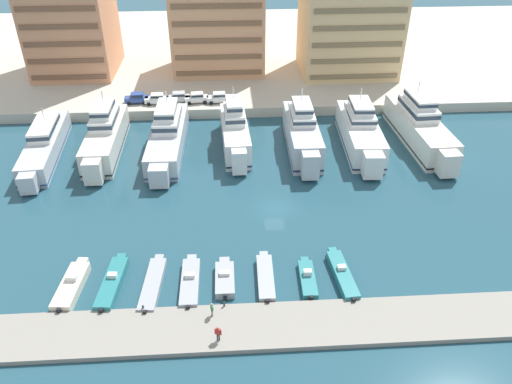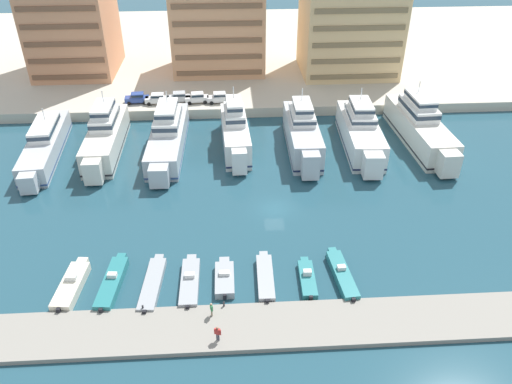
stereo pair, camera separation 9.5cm
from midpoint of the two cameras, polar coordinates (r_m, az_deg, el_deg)
ground_plane at (r=63.54m, az=2.19°, el=-1.92°), size 400.00×400.00×0.00m
quay_promenade at (r=119.81m, az=-0.66°, el=15.91°), size 180.00×70.00×1.72m
pier_dock at (r=48.83m, az=4.37°, el=-14.93°), size 120.00×5.66×0.52m
yacht_silver_far_left at (r=80.93m, az=-22.93°, el=5.06°), size 5.53×22.37×6.35m
yacht_ivory_left at (r=78.84m, az=-16.80°, el=6.20°), size 4.60×20.42×8.71m
yacht_silver_mid_left at (r=77.29m, az=-10.01°, el=6.43°), size 5.20×22.81×8.30m
yacht_white_center_left at (r=76.62m, az=-2.36°, el=6.95°), size 4.45×17.97×8.94m
yacht_silver_center at (r=76.32m, az=5.36°, el=6.72°), size 4.63×19.43×8.79m
yacht_white_center_right at (r=78.28m, az=11.89°, el=6.74°), size 5.73×20.24×8.60m
yacht_ivory_mid_right at (r=82.12m, az=18.26°, el=7.14°), size 5.70×22.75×8.97m
motorboat_cream_far_left at (r=55.35m, az=-20.27°, el=-9.95°), size 2.61×7.73×1.57m
motorboat_teal_left at (r=54.36m, az=-16.05°, el=-9.93°), size 2.36×8.47×1.46m
motorboat_grey_mid_left at (r=53.45m, az=-11.68°, el=-10.24°), size 2.26×8.65×0.83m
motorboat_grey_center_left at (r=52.96m, az=-7.51°, el=-10.14°), size 1.88×7.92×1.29m
motorboat_grey_center at (r=53.01m, az=-3.56°, el=-9.82°), size 1.98×6.00×1.21m
motorboat_grey_center_right at (r=53.00m, az=1.12°, el=-9.74°), size 1.79×7.65×0.88m
motorboat_teal_mid_right at (r=53.22m, az=5.93°, el=-9.80°), size 1.71×6.31×1.29m
motorboat_teal_right at (r=53.99m, az=9.84°, el=-9.30°), size 2.21×8.17×1.38m
car_blue_far_left at (r=90.85m, az=-13.40°, el=10.45°), size 4.19×2.11×1.80m
car_white_left at (r=89.84m, az=-11.19°, el=10.46°), size 4.13×1.99×1.80m
car_silver_mid_left at (r=89.83m, az=-8.78°, el=10.70°), size 4.22×2.17×1.80m
car_white_center_left at (r=89.18m, az=-6.73°, el=10.70°), size 4.25×2.25×1.80m
car_white_center at (r=88.88m, az=-4.21°, el=10.75°), size 4.20×2.13×1.80m
apartment_block_far_left at (r=107.02m, az=-20.59°, el=19.33°), size 15.38×16.67×27.19m
apartment_block_left at (r=102.89m, az=-4.31°, el=18.01°), size 18.12×13.10×17.79m
apartment_block_mid_left at (r=102.31m, az=10.89°, el=19.94°), size 18.50×15.13×26.40m
pedestrian_near_edge at (r=48.65m, az=-5.06°, el=-13.11°), size 0.31×0.61×1.60m
pedestrian_mid_deck at (r=46.55m, az=-4.35°, el=-15.72°), size 0.63×0.37×1.71m
bollard_west at (r=50.62m, az=-12.76°, el=-12.72°), size 0.20×0.20×0.61m
bollard_west_mid at (r=49.86m, az=-3.64°, el=-12.62°), size 0.20×0.20×0.61m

